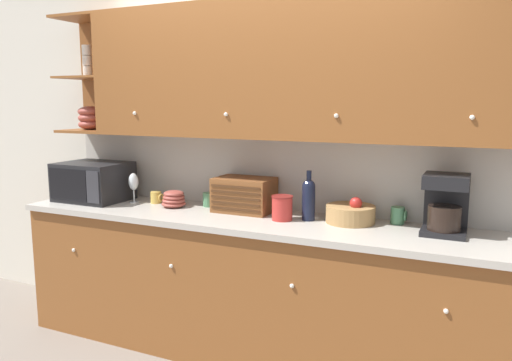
{
  "coord_description": "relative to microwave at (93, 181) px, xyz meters",
  "views": [
    {
      "loc": [
        1.36,
        -3.14,
        1.69
      ],
      "look_at": [
        0.0,
        -0.21,
        1.17
      ],
      "focal_mm": 35.0,
      "sensor_mm": 36.0,
      "label": 1
    }
  ],
  "objects": [
    {
      "name": "ground_plane",
      "position": [
        1.31,
        0.29,
        -1.09
      ],
      "size": [
        24.0,
        24.0,
        0.0
      ],
      "primitive_type": "plane",
      "color": "slate"
    },
    {
      "name": "wall_back",
      "position": [
        1.31,
        0.32,
        0.21
      ],
      "size": [
        5.68,
        0.06,
        2.6
      ],
      "color": "beige",
      "rests_on": "ground_plane"
    },
    {
      "name": "counter_unit",
      "position": [
        1.31,
        -0.01,
        -0.62
      ],
      "size": [
        3.3,
        0.63,
        0.95
      ],
      "color": "brown",
      "rests_on": "ground_plane"
    },
    {
      "name": "backsplash_panel",
      "position": [
        1.31,
        0.29,
        0.11
      ],
      "size": [
        3.28,
        0.01,
        0.5
      ],
      "color": "#B7B2A8",
      "rests_on": "counter_unit"
    },
    {
      "name": "upper_cabinets",
      "position": [
        1.48,
        0.12,
        0.79
      ],
      "size": [
        3.28,
        0.36,
        0.87
      ],
      "color": "brown",
      "rests_on": "backsplash_panel"
    },
    {
      "name": "microwave",
      "position": [
        0.0,
        0.0,
        0.0
      ],
      "size": [
        0.5,
        0.41,
        0.29
      ],
      "color": "black",
      "rests_on": "counter_unit"
    },
    {
      "name": "wine_glass",
      "position": [
        0.33,
        0.06,
        0.0
      ],
      "size": [
        0.07,
        0.07,
        0.22
      ],
      "color": "silver",
      "rests_on": "counter_unit"
    },
    {
      "name": "mug_blue_second",
      "position": [
        0.49,
        0.11,
        -0.1
      ],
      "size": [
        0.09,
        0.08,
        0.09
      ],
      "color": "gold",
      "rests_on": "counter_unit"
    },
    {
      "name": "bowl_stack_on_counter",
      "position": [
        0.69,
        0.05,
        -0.09
      ],
      "size": [
        0.17,
        0.17,
        0.12
      ],
      "color": "#9E473D",
      "rests_on": "counter_unit"
    },
    {
      "name": "mug_patterned_third",
      "position": [
        0.91,
        0.17,
        -0.09
      ],
      "size": [
        0.1,
        0.09,
        0.1
      ],
      "color": "#4C845B",
      "rests_on": "counter_unit"
    },
    {
      "name": "bread_box",
      "position": [
        1.21,
        0.13,
        -0.03
      ],
      "size": [
        0.39,
        0.27,
        0.23
      ],
      "color": "brown",
      "rests_on": "counter_unit"
    },
    {
      "name": "storage_canister",
      "position": [
        1.53,
        0.0,
        -0.07
      ],
      "size": [
        0.14,
        0.14,
        0.16
      ],
      "color": "#B22D28",
      "rests_on": "counter_unit"
    },
    {
      "name": "wine_bottle",
      "position": [
        1.68,
        0.07,
        0.0
      ],
      "size": [
        0.08,
        0.08,
        0.32
      ],
      "color": "black",
      "rests_on": "counter_unit"
    },
    {
      "name": "fruit_basket",
      "position": [
        1.94,
        0.12,
        -0.09
      ],
      "size": [
        0.3,
        0.3,
        0.17
      ],
      "color": "#A87F4C",
      "rests_on": "counter_unit"
    },
    {
      "name": "mug",
      "position": [
        2.21,
        0.21,
        -0.09
      ],
      "size": [
        0.09,
        0.08,
        0.11
      ],
      "color": "#4C845B",
      "rests_on": "counter_unit"
    },
    {
      "name": "coffee_maker",
      "position": [
        2.49,
        0.09,
        0.03
      ],
      "size": [
        0.24,
        0.24,
        0.34
      ],
      "color": "black",
      "rests_on": "counter_unit"
    }
  ]
}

